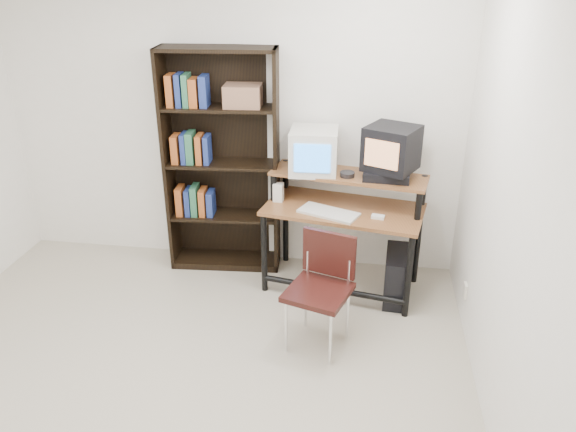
# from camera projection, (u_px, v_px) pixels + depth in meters

# --- Properties ---
(floor) EXTENTS (4.00, 4.00, 0.01)m
(floor) POSITION_uv_depth(u_px,v_px,m) (163.00, 403.00, 3.58)
(floor) COLOR beige
(floor) RESTS_ON ground
(back_wall) EXTENTS (4.00, 0.01, 2.60)m
(back_wall) POSITION_uv_depth(u_px,v_px,m) (229.00, 121.00, 4.83)
(back_wall) COLOR white
(back_wall) RESTS_ON floor
(right_wall) EXTENTS (0.01, 4.00, 2.60)m
(right_wall) POSITION_uv_depth(u_px,v_px,m) (526.00, 242.00, 2.77)
(right_wall) COLOR white
(right_wall) RESTS_ON floor
(computer_desk) EXTENTS (1.36, 0.85, 0.98)m
(computer_desk) POSITION_uv_depth(u_px,v_px,m) (344.00, 211.00, 4.59)
(computer_desk) COLOR brown
(computer_desk) RESTS_ON floor
(crt_monitor) EXTENTS (0.39, 0.40, 0.36)m
(crt_monitor) POSITION_uv_depth(u_px,v_px,m) (314.00, 151.00, 4.56)
(crt_monitor) COLOR beige
(crt_monitor) RESTS_ON computer_desk
(vcr) EXTENTS (0.38, 0.28, 0.08)m
(vcr) POSITION_uv_depth(u_px,v_px,m) (386.00, 175.00, 4.45)
(vcr) COLOR black
(vcr) RESTS_ON computer_desk
(crt_tv) EXTENTS (0.49, 0.48, 0.35)m
(crt_tv) POSITION_uv_depth(u_px,v_px,m) (391.00, 148.00, 4.39)
(crt_tv) COLOR black
(crt_tv) RESTS_ON vcr
(cd_spindle) EXTENTS (0.15, 0.15, 0.05)m
(cd_spindle) POSITION_uv_depth(u_px,v_px,m) (347.00, 175.00, 4.50)
(cd_spindle) COLOR #26262B
(cd_spindle) RESTS_ON computer_desk
(keyboard) EXTENTS (0.51, 0.37, 0.03)m
(keyboard) POSITION_uv_depth(u_px,v_px,m) (329.00, 214.00, 4.44)
(keyboard) COLOR beige
(keyboard) RESTS_ON computer_desk
(mousepad) EXTENTS (0.25, 0.22, 0.01)m
(mousepad) POSITION_uv_depth(u_px,v_px,m) (379.00, 219.00, 4.38)
(mousepad) COLOR black
(mousepad) RESTS_ON computer_desk
(mouse) EXTENTS (0.11, 0.08, 0.03)m
(mouse) POSITION_uv_depth(u_px,v_px,m) (378.00, 217.00, 4.36)
(mouse) COLOR white
(mouse) RESTS_ON mousepad
(desk_speaker) EXTENTS (0.09, 0.08, 0.17)m
(desk_speaker) POSITION_uv_depth(u_px,v_px,m) (278.00, 193.00, 4.65)
(desk_speaker) COLOR beige
(desk_speaker) RESTS_ON computer_desk
(pc_tower) EXTENTS (0.22, 0.46, 0.42)m
(pc_tower) POSITION_uv_depth(u_px,v_px,m) (397.00, 276.00, 4.59)
(pc_tower) COLOR black
(pc_tower) RESTS_ON floor
(school_chair) EXTENTS (0.52, 0.52, 0.83)m
(school_chair) POSITION_uv_depth(u_px,v_px,m) (322.00, 279.00, 3.96)
(school_chair) COLOR black
(school_chair) RESTS_ON floor
(bookshelf) EXTENTS (0.99, 0.40, 1.94)m
(bookshelf) POSITION_uv_depth(u_px,v_px,m) (222.00, 160.00, 4.84)
(bookshelf) COLOR black
(bookshelf) RESTS_ON floor
(wall_outlet) EXTENTS (0.02, 0.08, 0.12)m
(wall_outlet) POSITION_uv_depth(u_px,v_px,m) (465.00, 291.00, 4.22)
(wall_outlet) COLOR beige
(wall_outlet) RESTS_ON right_wall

